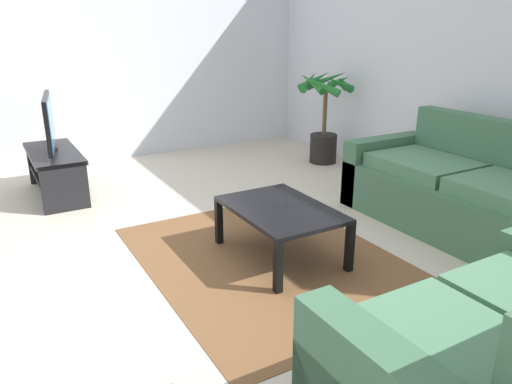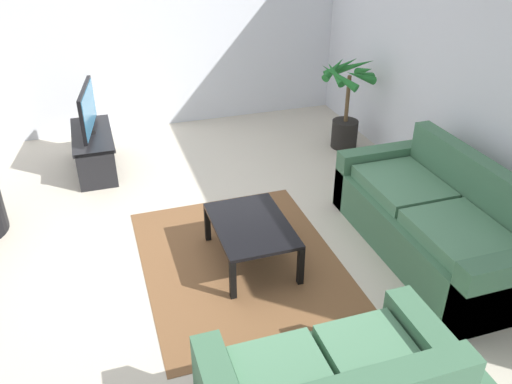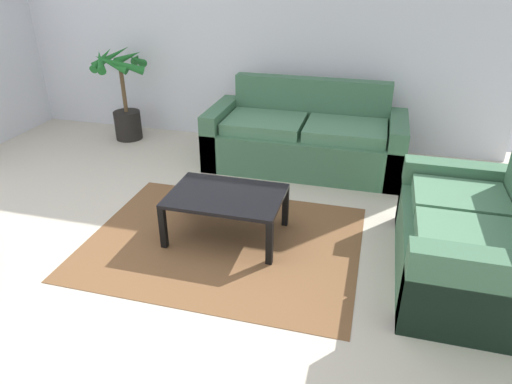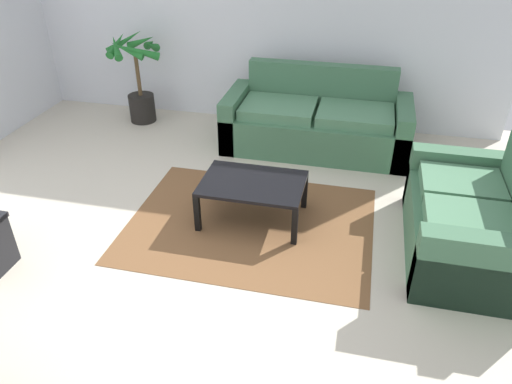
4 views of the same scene
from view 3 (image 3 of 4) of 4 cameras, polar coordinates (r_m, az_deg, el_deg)
ground_plane at (r=3.56m, az=-13.82°, el=-9.95°), size 6.60×6.60×0.00m
wall_back at (r=5.69m, az=-0.62°, el=19.67°), size 6.00×0.06×2.70m
couch_main at (r=5.10m, az=6.08°, el=6.42°), size 2.09×0.90×0.90m
couch_loveseat at (r=3.61m, az=25.04°, el=-5.61°), size 0.90×1.48×0.90m
coffee_table at (r=3.73m, az=-3.72°, el=-0.93°), size 0.92×0.64×0.39m
area_rug at (r=3.83m, az=-4.04°, el=-6.09°), size 2.20×1.70×0.01m
potted_palm at (r=6.03m, az=-16.08°, el=11.46°), size 0.78×0.79×1.13m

